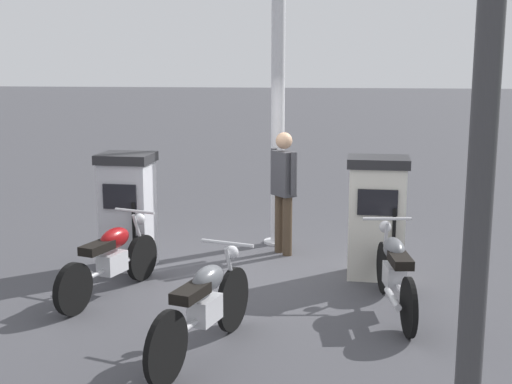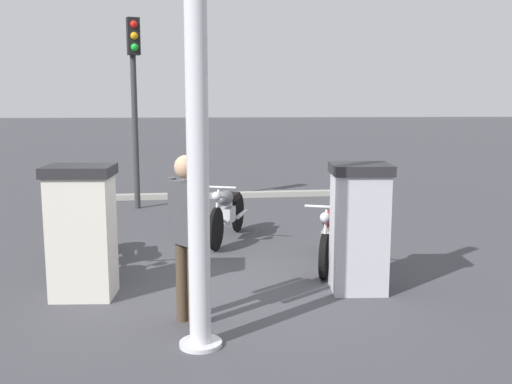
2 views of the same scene
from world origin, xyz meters
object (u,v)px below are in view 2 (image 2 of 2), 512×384
(motorcycle_near_pump, at_px, (330,234))
(roadside_traffic_light, at_px, (134,81))
(motorcycle_far_pump, at_px, (93,233))
(canopy_support_pole, at_px, (197,139))
(attendant_person, at_px, (187,228))
(fuel_pump_far, at_px, (82,231))
(fuel_pump_near, at_px, (359,227))
(motorcycle_extra, at_px, (227,211))

(motorcycle_near_pump, height_order, roadside_traffic_light, roadside_traffic_light)
(motorcycle_near_pump, relative_size, motorcycle_far_pump, 0.95)
(canopy_support_pole, bearing_deg, attendant_person, 13.55)
(fuel_pump_far, distance_m, motorcycle_far_pump, 1.29)
(canopy_support_pole, bearing_deg, fuel_pump_far, 43.26)
(fuel_pump_near, height_order, motorcycle_extra, fuel_pump_near)
(fuel_pump_near, relative_size, motorcycle_near_pump, 0.83)
(fuel_pump_far, height_order, motorcycle_far_pump, fuel_pump_far)
(fuel_pump_far, xyz_separation_m, attendant_person, (-0.90, -1.25, 0.22))
(fuel_pump_far, distance_m, motorcycle_near_pump, 3.31)
(motorcycle_extra, xyz_separation_m, canopy_support_pole, (-4.05, 0.33, 1.45))
(fuel_pump_near, relative_size, motorcycle_far_pump, 0.79)
(motorcycle_far_pump, relative_size, attendant_person, 1.11)
(fuel_pump_far, height_order, attendant_person, attendant_person)
(motorcycle_extra, bearing_deg, fuel_pump_near, -149.63)
(roadside_traffic_light, bearing_deg, fuel_pump_near, -148.61)
(fuel_pump_far, bearing_deg, motorcycle_far_pump, 6.30)
(fuel_pump_far, bearing_deg, roadside_traffic_light, 0.96)
(attendant_person, bearing_deg, motorcycle_near_pump, -42.89)
(fuel_pump_far, xyz_separation_m, motorcycle_extra, (2.58, -1.71, -0.30))
(fuel_pump_near, xyz_separation_m, attendant_person, (-0.90, 1.98, 0.23))
(motorcycle_near_pump, xyz_separation_m, canopy_support_pole, (-2.57, 1.72, 1.50))
(fuel_pump_near, height_order, motorcycle_near_pump, fuel_pump_near)
(fuel_pump_near, xyz_separation_m, roadside_traffic_light, (5.43, 3.32, 1.84))
(attendant_person, height_order, roadside_traffic_light, roadside_traffic_light)
(fuel_pump_near, relative_size, canopy_support_pole, 0.38)
(motorcycle_near_pump, height_order, motorcycle_extra, motorcycle_extra)
(motorcycle_near_pump, xyz_separation_m, motorcycle_far_pump, (0.14, 3.24, 0.04))
(motorcycle_near_pump, relative_size, roadside_traffic_light, 0.48)
(motorcycle_near_pump, distance_m, motorcycle_far_pump, 3.24)
(fuel_pump_near, relative_size, motorcycle_extra, 0.80)
(attendant_person, height_order, canopy_support_pole, canopy_support_pole)
(roadside_traffic_light, bearing_deg, attendant_person, -168.07)
(fuel_pump_near, relative_size, attendant_person, 0.88)
(fuel_pump_near, xyz_separation_m, motorcycle_extra, (2.58, 1.51, -0.29))
(motorcycle_far_pump, height_order, attendant_person, attendant_person)
(motorcycle_extra, bearing_deg, motorcycle_near_pump, -136.88)
(motorcycle_extra, bearing_deg, fuel_pump_far, 146.44)
(motorcycle_extra, relative_size, attendant_person, 1.10)
(attendant_person, relative_size, roadside_traffic_light, 0.45)
(motorcycle_far_pump, bearing_deg, canopy_support_pole, -150.70)
(fuel_pump_far, bearing_deg, motorcycle_extra, -33.56)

